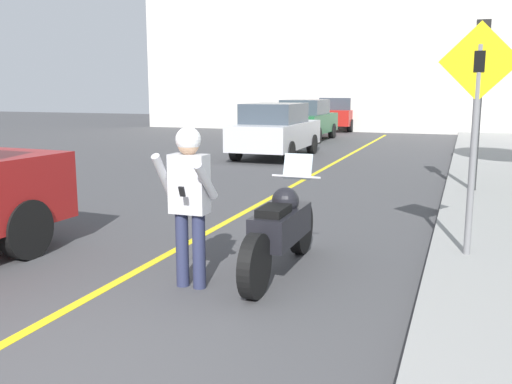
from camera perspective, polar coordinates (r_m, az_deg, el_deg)
ground_plane at (r=4.73m, az=-22.24°, el=-17.10°), size 80.00×80.00×0.00m
road_center_line at (r=9.94m, az=-1.13°, el=-2.01°), size 0.12×36.00×0.01m
building_backdrop at (r=29.31m, az=14.94°, el=15.16°), size 28.00×1.20×9.57m
motorcycle at (r=6.60m, az=2.54°, el=-3.71°), size 0.62×2.41×1.32m
person_biker at (r=6.03m, az=-6.72°, el=0.15°), size 0.59×0.47×1.73m
crossing_sign at (r=7.16m, az=21.12°, el=6.96°), size 0.91×0.08×2.74m
traffic_light at (r=11.95m, az=21.54°, el=11.05°), size 0.26×0.30×3.26m
parked_car_silver at (r=17.89m, az=1.97°, el=6.22°), size 1.88×4.20×1.68m
parked_car_green at (r=24.02m, az=4.99°, el=7.22°), size 1.88×4.20×1.68m
parked_car_red at (r=30.22m, az=8.34°, el=7.77°), size 1.88×4.20×1.68m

